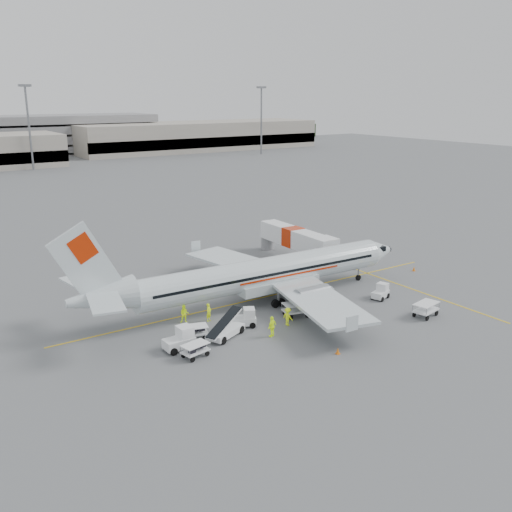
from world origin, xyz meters
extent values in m
plane|color=#56595B|center=(0.00, 0.00, 0.00)|extent=(360.00, 360.00, 0.00)
cube|color=yellow|center=(0.00, 0.00, 0.01)|extent=(44.00, 0.20, 0.01)
cube|color=yellow|center=(14.00, -8.00, 0.01)|extent=(0.20, 20.00, 0.01)
cone|color=orange|center=(19.14, -2.41, 0.28)|extent=(0.35, 0.35, 0.57)
cone|color=orange|center=(-0.47, 9.28, 0.35)|extent=(0.43, 0.43, 0.71)
cone|color=orange|center=(-2.96, -14.03, 0.27)|extent=(0.33, 0.33, 0.54)
imported|color=#D2F30F|center=(-8.08, -2.39, 0.84)|extent=(0.73, 0.65, 1.68)
imported|color=#D2F30F|center=(-10.07, -1.50, 0.82)|extent=(1.01, 0.94, 1.65)
imported|color=#D2F30F|center=(-2.75, -7.15, 0.82)|extent=(0.80, 1.16, 1.64)
imported|color=#D2F30F|center=(-5.32, -8.37, 0.91)|extent=(1.15, 0.80, 1.82)
camera|label=1|loc=(-31.29, -44.63, 19.77)|focal=40.00mm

